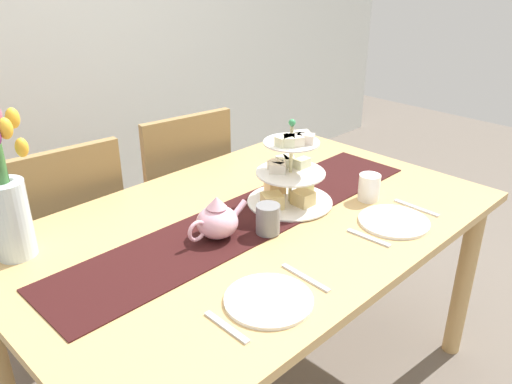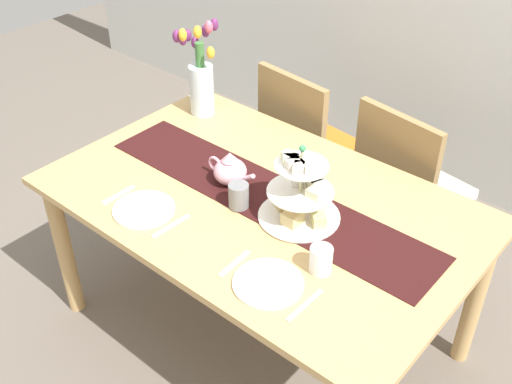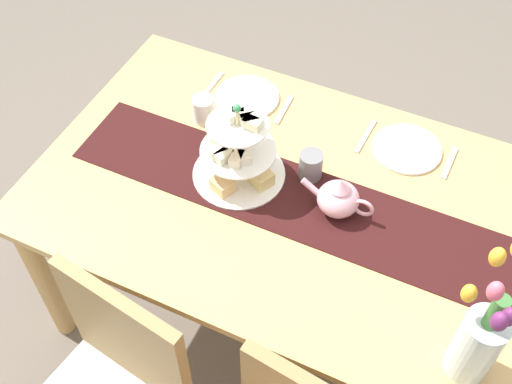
% 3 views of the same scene
% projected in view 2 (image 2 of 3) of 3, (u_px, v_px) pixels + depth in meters
% --- Properties ---
extents(ground_plane, '(8.00, 8.00, 0.00)m').
position_uv_depth(ground_plane, '(260.00, 330.00, 2.78)').
color(ground_plane, '#6B6056').
extents(dining_table, '(1.63, 1.03, 0.74)m').
position_uv_depth(dining_table, '(261.00, 218.00, 2.40)').
color(dining_table, tan).
rests_on(dining_table, ground_plane).
extents(chair_left, '(0.47, 0.47, 0.91)m').
position_uv_depth(chair_left, '(306.00, 143.00, 3.11)').
color(chair_left, olive).
rests_on(chair_left, ground_plane).
extents(chair_right, '(0.48, 0.48, 0.91)m').
position_uv_depth(chair_right, '(406.00, 186.00, 2.82)').
color(chair_right, olive).
rests_on(chair_right, ground_plane).
extents(table_runner, '(1.44, 0.29, 0.00)m').
position_uv_depth(table_runner, '(264.00, 196.00, 2.36)').
color(table_runner, black).
rests_on(table_runner, dining_table).
extents(tiered_cake_stand, '(0.30, 0.30, 0.30)m').
position_uv_depth(tiered_cake_stand, '(301.00, 195.00, 2.20)').
color(tiered_cake_stand, beige).
rests_on(tiered_cake_stand, table_runner).
extents(teapot, '(0.24, 0.13, 0.14)m').
position_uv_depth(teapot, '(230.00, 170.00, 2.40)').
color(teapot, '#E5A8BC').
rests_on(teapot, table_runner).
extents(tulip_vase, '(0.18, 0.23, 0.45)m').
position_uv_depth(tulip_vase, '(201.00, 78.00, 2.79)').
color(tulip_vase, silver).
rests_on(tulip_vase, dining_table).
extents(dinner_plate_left, '(0.23, 0.23, 0.01)m').
position_uv_depth(dinner_plate_left, '(144.00, 209.00, 2.28)').
color(dinner_plate_left, white).
rests_on(dinner_plate_left, dining_table).
extents(fork_left, '(0.02, 0.15, 0.01)m').
position_uv_depth(fork_left, '(119.00, 195.00, 2.36)').
color(fork_left, silver).
rests_on(fork_left, dining_table).
extents(knife_left, '(0.02, 0.17, 0.01)m').
position_uv_depth(knife_left, '(171.00, 226.00, 2.21)').
color(knife_left, silver).
rests_on(knife_left, dining_table).
extents(dinner_plate_right, '(0.23, 0.23, 0.01)m').
position_uv_depth(dinner_plate_right, '(268.00, 283.00, 1.97)').
color(dinner_plate_right, white).
rests_on(dinner_plate_right, dining_table).
extents(fork_right, '(0.02, 0.15, 0.01)m').
position_uv_depth(fork_right, '(234.00, 264.00, 2.05)').
color(fork_right, silver).
rests_on(fork_right, dining_table).
extents(knife_right, '(0.02, 0.17, 0.01)m').
position_uv_depth(knife_right, '(305.00, 305.00, 1.90)').
color(knife_right, silver).
rests_on(knife_right, dining_table).
extents(mug_grey, '(0.08, 0.08, 0.09)m').
position_uv_depth(mug_grey, '(239.00, 196.00, 2.27)').
color(mug_grey, slate).
rests_on(mug_grey, table_runner).
extents(mug_white_text, '(0.08, 0.08, 0.09)m').
position_uv_depth(mug_white_text, '(321.00, 260.00, 2.00)').
color(mug_white_text, white).
rests_on(mug_white_text, dining_table).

